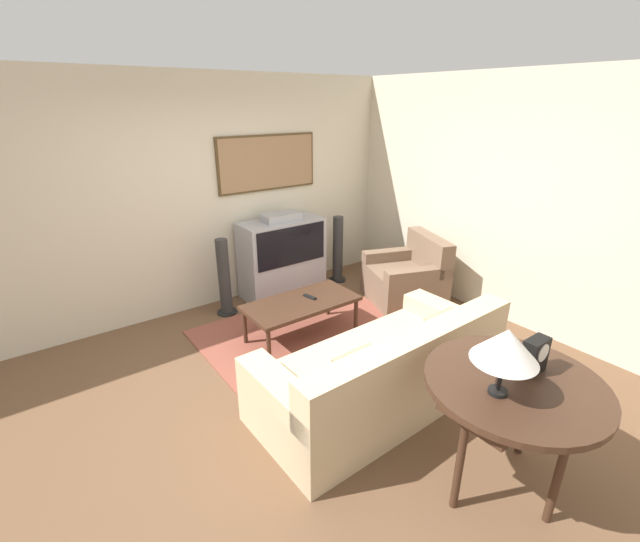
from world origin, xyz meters
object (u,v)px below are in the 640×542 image
(mantel_clock, at_px, (535,355))
(speaker_tower_left, at_px, (224,279))
(couch, at_px, (383,374))
(console_table, at_px, (514,391))
(speaker_tower_right, at_px, (338,251))
(coffee_table, at_px, (301,305))
(armchair, at_px, (407,280))
(tv, at_px, (282,257))
(table_lamp, at_px, (506,346))

(mantel_clock, relative_size, speaker_tower_left, 0.25)
(couch, distance_m, speaker_tower_left, 2.33)
(console_table, xyz_separation_m, speaker_tower_right, (1.31, 3.36, -0.31))
(coffee_table, height_order, mantel_clock, mantel_clock)
(console_table, bearing_deg, armchair, 55.44)
(tv, distance_m, coffee_table, 1.19)
(armchair, bearing_deg, mantel_clock, -10.95)
(tv, height_order, speaker_tower_left, tv)
(console_table, bearing_deg, speaker_tower_right, 68.68)
(tv, xyz_separation_m, armchair, (1.14, -1.11, -0.23))
(couch, xyz_separation_m, speaker_tower_right, (1.35, 2.30, 0.15))
(console_table, bearing_deg, mantel_clock, 0.48)
(speaker_tower_right, bearing_deg, table_lamp, -114.18)
(table_lamp, bearing_deg, speaker_tower_right, 65.82)
(armchair, height_order, table_lamp, table_lamp)
(mantel_clock, bearing_deg, couch, 101.55)
(armchair, relative_size, mantel_clock, 4.86)
(couch, bearing_deg, tv, -102.91)
(tv, bearing_deg, speaker_tower_left, -174.59)
(table_lamp, xyz_separation_m, mantel_clock, (0.37, -0.00, -0.20))
(coffee_table, height_order, console_table, console_table)
(couch, xyz_separation_m, armchair, (1.65, 1.27, -0.00))
(tv, distance_m, speaker_tower_left, 0.86)
(mantel_clock, height_order, speaker_tower_right, mantel_clock)
(mantel_clock, bearing_deg, table_lamp, 179.84)
(console_table, relative_size, table_lamp, 2.56)
(tv, height_order, mantel_clock, tv)
(couch, xyz_separation_m, console_table, (0.04, -1.06, 0.46))
(coffee_table, relative_size, console_table, 1.11)
(couch, bearing_deg, armchair, -143.36)
(armchair, distance_m, console_table, 2.86)
(coffee_table, height_order, table_lamp, table_lamp)
(speaker_tower_left, bearing_deg, armchair, -27.37)
(armchair, xyz_separation_m, console_table, (-1.60, -2.33, 0.46))
(speaker_tower_right, bearing_deg, couch, -120.48)
(coffee_table, height_order, speaker_tower_right, speaker_tower_right)
(coffee_table, bearing_deg, table_lamp, -95.08)
(speaker_tower_right, bearing_deg, mantel_clock, -108.72)
(table_lamp, bearing_deg, armchair, 52.27)
(tv, distance_m, armchair, 1.61)
(tv, bearing_deg, coffee_table, -112.20)
(tv, relative_size, speaker_tower_left, 1.17)
(console_table, height_order, speaker_tower_left, speaker_tower_left)
(coffee_table, relative_size, mantel_clock, 5.23)
(console_table, relative_size, speaker_tower_right, 1.16)
(couch, bearing_deg, speaker_tower_right, -121.46)
(couch, relative_size, armchair, 1.93)
(armchair, distance_m, table_lamp, 3.06)
(armchair, bearing_deg, couch, -31.74)
(coffee_table, distance_m, speaker_tower_right, 1.65)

